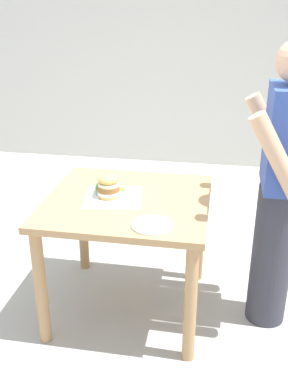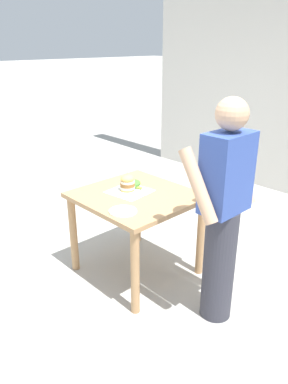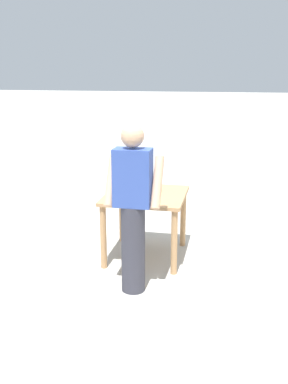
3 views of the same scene
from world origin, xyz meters
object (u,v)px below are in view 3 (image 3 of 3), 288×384
at_px(side_salad, 154,188).
at_px(patio_table, 146,205).
at_px(pickle_spear, 154,191).
at_px(side_plate_with_forks, 115,196).
at_px(sandwich, 148,185).
at_px(diner_across_table, 133,207).

bearing_deg(side_salad, patio_table, 62.09).
relative_size(pickle_spear, side_plate_with_forks, 0.38).
bearing_deg(side_plate_with_forks, pickle_spear, -145.98).
height_order(side_plate_with_forks, side_salad, side_salad).
relative_size(sandwich, side_plate_with_forks, 0.82).
height_order(pickle_spear, side_plate_with_forks, pickle_spear).
bearing_deg(side_plate_with_forks, sandwich, -135.91).
bearing_deg(patio_table, side_plate_with_forks, 31.95).
bearing_deg(sandwich, side_salad, -156.92).
relative_size(side_plate_with_forks, diner_across_table, 0.13).
height_order(sandwich, diner_across_table, diner_across_table).
bearing_deg(sandwich, patio_table, 88.98).
distance_m(side_plate_with_forks, side_salad, 0.52).
bearing_deg(sandwich, diner_across_table, 92.55).
xyz_separation_m(sandwich, side_plate_with_forks, (0.32, 0.31, -0.07)).
distance_m(pickle_spear, side_salad, 0.07).
height_order(side_salad, diner_across_table, diner_across_table).
height_order(sandwich, pickle_spear, sandwich).
distance_m(patio_table, side_plate_with_forks, 0.40).
xyz_separation_m(patio_table, pickle_spear, (-0.09, -0.08, 0.15)).
xyz_separation_m(side_plate_with_forks, diner_across_table, (-0.36, 0.67, 0.10)).
xyz_separation_m(pickle_spear, side_plate_with_forks, (0.41, 0.28, -0.01)).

